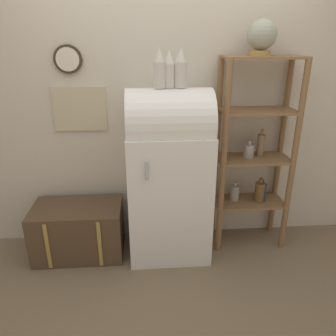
% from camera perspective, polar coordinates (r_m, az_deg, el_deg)
% --- Properties ---
extents(ground_plane, '(12.00, 12.00, 0.00)m').
position_cam_1_polar(ground_plane, '(2.92, 0.59, -16.90)').
color(ground_plane, '#7A664C').
extents(wall_back, '(7.00, 0.09, 2.70)m').
position_cam_1_polar(wall_back, '(2.89, -0.39, 12.37)').
color(wall_back, beige).
rests_on(wall_back, ground_plane).
extents(refrigerator, '(0.68, 0.59, 1.46)m').
position_cam_1_polar(refrigerator, '(2.76, 0.17, -0.94)').
color(refrigerator, white).
rests_on(refrigerator, ground_plane).
extents(suitcase_trunk, '(0.77, 0.47, 0.46)m').
position_cam_1_polar(suitcase_trunk, '(3.06, -15.26, -10.37)').
color(suitcase_trunk, brown).
rests_on(suitcase_trunk, ground_plane).
extents(shelf_unit, '(0.65, 0.34, 1.69)m').
position_cam_1_polar(shelf_unit, '(2.95, 14.78, 2.73)').
color(shelf_unit, olive).
rests_on(shelf_unit, ground_plane).
extents(globe, '(0.23, 0.23, 0.27)m').
position_cam_1_polar(globe, '(2.78, 16.04, 21.22)').
color(globe, '#AD8942').
rests_on(globe, shelf_unit).
extents(vase_left, '(0.09, 0.09, 0.29)m').
position_cam_1_polar(vase_left, '(2.54, -1.51, 16.78)').
color(vase_left, beige).
rests_on(vase_left, refrigerator).
extents(vase_center, '(0.09, 0.09, 0.28)m').
position_cam_1_polar(vase_center, '(2.56, 0.08, 16.63)').
color(vase_center, beige).
rests_on(vase_center, refrigerator).
extents(vase_right, '(0.09, 0.09, 0.29)m').
position_cam_1_polar(vase_right, '(2.56, 2.24, 16.80)').
color(vase_right, beige).
rests_on(vase_right, refrigerator).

